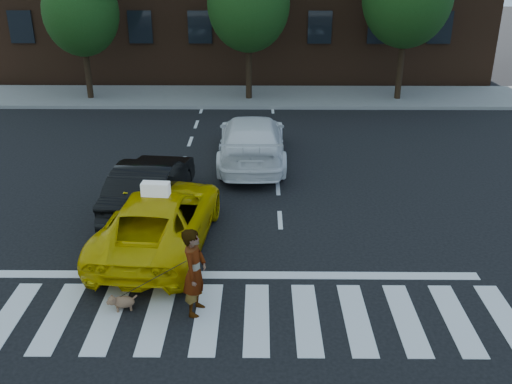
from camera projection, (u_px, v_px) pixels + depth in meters
ground at (207, 318)px, 11.46m from camera, size 120.00×120.00×0.00m
crosswalk at (207, 318)px, 11.45m from camera, size 13.00×2.40×0.01m
stop_line at (213, 275)px, 12.92m from camera, size 12.00×0.30×0.01m
sidewalk_far at (239, 97)px, 27.44m from camera, size 30.00×4.00×0.15m
tree_left at (80, 3)px, 25.27m from camera, size 3.39×3.38×6.50m
taxi at (160, 219)px, 13.92m from camera, size 2.83×5.39×1.45m
black_sedan at (150, 185)px, 15.82m from camera, size 2.01×4.60×1.47m
white_suv at (252, 140)px, 19.25m from camera, size 2.27×5.49×1.59m
woman at (195, 272)px, 11.27m from camera, size 0.59×0.77×1.89m
dog at (121, 302)px, 11.61m from camera, size 0.62×0.36×0.36m
taxi_sign at (156, 189)px, 13.38m from camera, size 0.67×0.33×0.32m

